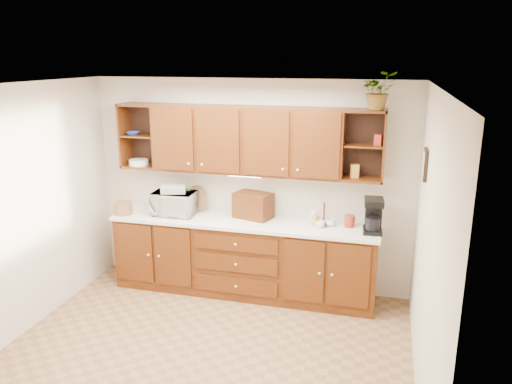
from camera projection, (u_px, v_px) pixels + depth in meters
The scene contains 26 objects.
floor at pixel (203, 356), 4.90m from camera, with size 4.00×4.00×0.00m, color olive.
ceiling at pixel (194, 87), 4.22m from camera, with size 4.00×4.00×0.00m, color white.
back_wall at pixel (250, 185), 6.19m from camera, with size 4.00×4.00×0.00m, color beige.
left_wall at pixel (14, 214), 5.06m from camera, with size 3.50×3.50×0.00m, color beige.
right_wall at pixel (428, 253), 4.07m from camera, with size 3.50×3.50×0.00m, color beige.
base_cabinets at pixel (244, 258), 6.14m from camera, with size 3.20×0.60×0.90m, color #361306.
countertop at pixel (243, 222), 6.00m from camera, with size 3.24×0.64×0.04m, color white.
upper_cabinets at pixel (247, 140), 5.88m from camera, with size 3.20×0.33×0.80m.
undercabinet_light at pixel (245, 176), 5.95m from camera, with size 0.40×0.05×0.03m, color white.
framed_picture at pixel (425, 164), 4.77m from camera, with size 0.03×0.24×0.30m, color black.
wicker_basket at pixel (123, 208), 6.22m from camera, with size 0.22×0.22×0.15m, color olive.
microwave at pixel (174, 203), 6.19m from camera, with size 0.52×0.35×0.29m, color silver.
towel_stack at pixel (174, 189), 6.14m from camera, with size 0.30×0.22×0.09m, color tan.
wine_bottle at pixel (189, 201), 6.27m from camera, with size 0.07×0.07×0.30m, color #103216.
woven_tray at pixel (197, 210), 6.37m from camera, with size 0.33×0.33×0.02m, color olive.
bread_box at pixel (253, 205), 6.06m from camera, with size 0.45×0.28×0.31m, color #361306.
mug_tree at pixel (324, 222), 5.79m from camera, with size 0.23×0.24×0.28m.
canister_red at pixel (350, 221), 5.76m from camera, with size 0.12×0.12×0.14m, color maroon.
canister_white at pixel (314, 217), 5.88m from camera, with size 0.08×0.08×0.16m, color white.
canister_yellow at pixel (315, 220), 5.82m from camera, with size 0.09×0.09×0.11m, color #C18A2D.
coffee_maker at pixel (373, 216), 5.57m from camera, with size 0.23×0.29×0.39m.
bowl_stack at pixel (133, 133), 6.21m from camera, with size 0.16×0.16×0.04m, color #273B92.
plate_stack at pixel (139, 162), 6.29m from camera, with size 0.24×0.24×0.07m, color white.
pantry_box_yellow at pixel (355, 171), 5.63m from camera, with size 0.09×0.07×0.15m, color #C18A2D.
pantry_box_red at pixel (378, 140), 5.48m from camera, with size 0.08×0.07×0.12m, color maroon.
potted_plant at pixel (378, 91), 5.31m from camera, with size 0.37×0.32×0.41m, color #999999.
Camera 1 is at (1.61, -4.03, 2.85)m, focal length 35.00 mm.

